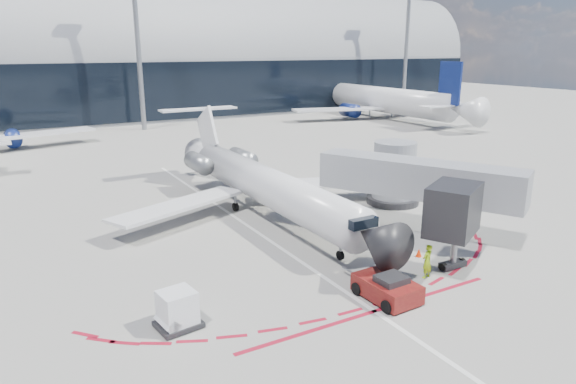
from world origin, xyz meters
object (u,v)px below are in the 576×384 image
pushback_tug (387,288)px  uld_container (178,310)px  regional_jet (260,182)px  ramp_worker (427,261)px

pushback_tug → uld_container: bearing=163.5°
regional_jet → uld_container: 16.32m
regional_jet → ramp_worker: (2.55, -14.15, -1.38)m
uld_container → ramp_worker: bearing=-14.9°
regional_jet → ramp_worker: regional_jet is taller
pushback_tug → ramp_worker: 3.46m
regional_jet → pushback_tug: (-0.80, -14.95, -1.73)m
regional_jet → pushback_tug: bearing=-93.1°
regional_jet → ramp_worker: size_ratio=14.97×
ramp_worker → uld_container: size_ratio=0.92×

